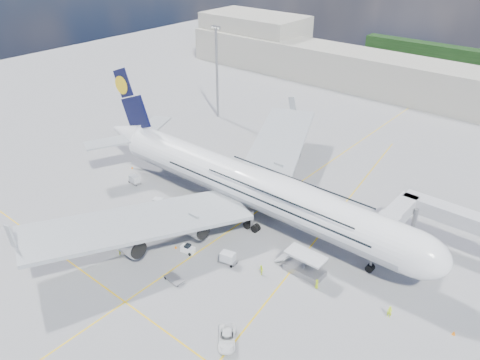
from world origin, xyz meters
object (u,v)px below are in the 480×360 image
Objects in this scene: cone_tail at (132,167)px; cargo_loader at (304,266)px; baggage_tug at (188,249)px; service_van at (227,338)px; crew_loader at (261,270)px; crew_wing at (204,214)px; cone_nose at (454,333)px; light_mast at (217,72)px; dolly_row_c at (158,202)px; dolly_nose_far at (228,257)px; crew_tug at (119,251)px; catering_truck_outer at (286,123)px; cone_wing_right_inner at (176,247)px; dolly_back at (134,179)px; cone_wing_left_inner at (258,171)px; dolly_nose_near at (174,279)px; dolly_row_b at (114,230)px; crew_nose at (390,312)px; dolly_row_a at (85,230)px; jet_bridge at (432,218)px; crew_van at (317,284)px; cone_wing_right_outer at (106,234)px; airliner at (251,186)px; catering_truck_inner at (276,175)px; cone_wing_left_outer at (281,165)px.

cargo_loader is at bearing -6.00° from cone_tail.
baggage_tug is 20.85m from service_van.
crew_loader is 0.87× the size of crew_wing.
cargo_loader is at bearing 14.01° from baggage_tug.
service_van is 7.94× the size of cone_nose.
light_mast is 51.13m from dolly_row_c.
dolly_nose_far reaches higher than baggage_tug.
crew_tug is at bearing -95.49° from crew_loader.
dolly_nose_far is 0.55× the size of catering_truck_outer.
cone_tail reaches higher than cone_wing_right_inner.
cargo_loader is 50.39m from cone_tail.
cone_wing_right_inner is (23.58, -10.13, -0.72)m from dolly_back.
dolly_nose_near is at bearing -71.89° from cone_wing_left_inner.
dolly_back reaches higher than crew_tug.
dolly_row_b is 1.73× the size of crew_tug.
service_van is 2.55× the size of crew_nose.
dolly_row_a is 40.17m from cone_wing_left_inner.
dolly_nose_far is 1.99× the size of crew_tug.
light_mast is at bearing 116.71° from baggage_tug.
service_van is (14.54, -3.94, 0.33)m from dolly_nose_near.
crew_wing is 3.52× the size of cone_wing_right_inner.
dolly_nose_far is at bearing -134.90° from jet_bridge.
catering_truck_outer reaches higher than dolly_nose_far.
crew_van is (3.61, -1.84, -0.44)m from cargo_loader.
cone_wing_left_inner is at bearing 13.34° from crew_van.
cargo_loader is 1.70× the size of service_van.
dolly_row_c is 18.18m from cone_tail.
dolly_nose_far is 1.71× the size of crew_wing.
cargo_loader reaches higher than crew_wing.
dolly_row_a is 0.52× the size of catering_truck_outer.
cone_nose is at bearing -19.89° from dolly_row_c.
dolly_row_c reaches higher than cone_nose.
cone_wing_right_outer is at bearing -168.64° from baggage_tug.
cone_nose is at bearing -116.32° from crew_van.
catering_truck_inner is (-4.13, 13.59, -4.72)m from airliner.
dolly_row_b is 6.07× the size of cone_wing_left_inner.
baggage_tug is at bearing -108.39° from crew_loader.
dolly_row_a is at bearing -166.36° from baggage_tug.
catering_truck_inner is at bearing 90.17° from cone_wing_right_inner.
dolly_back is 5.15× the size of cone_tail.
dolly_nose_far reaches higher than cone_wing_right_outer.
crew_nose is at bearing -5.03° from cone_tail.
dolly_row_c is (-46.26, -19.63, -5.96)m from jet_bridge.
cone_wing_right_outer is at bearing -101.25° from cone_wing_left_outer.
light_mast is at bearing 113.29° from dolly_back.
baggage_tug is at bearing 23.89° from dolly_row_b.
crew_nose is (71.69, -42.56, -12.22)m from light_mast.
jet_bridge is 22.93m from cargo_loader.
crew_loader is at bearing 4.21° from baggage_tug.
cone_nose is (34.18, 8.28, -0.76)m from dolly_nose_far.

